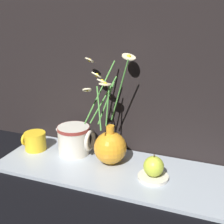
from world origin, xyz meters
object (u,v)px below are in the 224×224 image
at_px(vase_with_flowers, 110,144).
at_px(orange_fruit, 154,166).
at_px(yellow_mug, 35,141).
at_px(ceramic_pitcher, 74,139).

xyz_separation_m(vase_with_flowers, orange_fruit, (0.16, -0.05, -0.03)).
distance_m(yellow_mug, ceramic_pitcher, 0.16).
bearing_deg(yellow_mug, vase_with_flowers, 1.23).
bearing_deg(orange_fruit, vase_with_flowers, 163.84).
height_order(vase_with_flowers, yellow_mug, vase_with_flowers).
distance_m(yellow_mug, orange_fruit, 0.47).
distance_m(vase_with_flowers, yellow_mug, 0.30).
bearing_deg(ceramic_pitcher, orange_fruit, -12.25).
xyz_separation_m(yellow_mug, ceramic_pitcher, (0.15, 0.03, 0.02)).
relative_size(vase_with_flowers, yellow_mug, 4.09).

